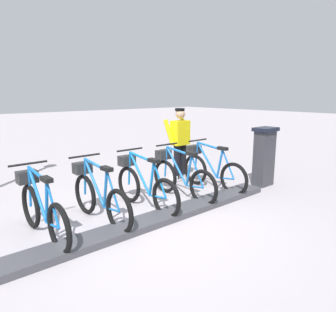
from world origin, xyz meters
TOP-DOWN VIEW (x-y plane):
  - ground_plane at (0.00, 0.00)m, footprint 60.00×60.00m
  - dock_rail_base at (0.00, 0.00)m, footprint 0.44×5.19m
  - payment_kiosk at (0.05, -3.07)m, footprint 0.36×0.52m
  - bike_docked_0 at (0.62, -1.99)m, footprint 1.72×0.54m
  - bike_docked_1 at (0.62, -1.12)m, footprint 1.72×0.54m
  - bike_docked_2 at (0.62, -0.24)m, footprint 1.72×0.54m
  - bike_docked_3 at (0.62, 0.64)m, footprint 1.72×0.54m
  - bike_docked_4 at (0.62, 1.52)m, footprint 1.72×0.54m
  - worker_near_rack at (1.64, -2.04)m, footprint 0.46×0.62m

SIDE VIEW (x-z plane):
  - ground_plane at x=0.00m, z-range 0.00..0.00m
  - dock_rail_base at x=0.00m, z-range 0.00..0.10m
  - bike_docked_0 at x=0.62m, z-range -0.08..0.94m
  - bike_docked_1 at x=0.62m, z-range -0.08..0.94m
  - bike_docked_2 at x=0.62m, z-range -0.08..0.94m
  - bike_docked_3 at x=0.62m, z-range -0.08..0.94m
  - bike_docked_4 at x=0.62m, z-range -0.08..0.94m
  - payment_kiosk at x=0.05m, z-range 0.03..1.31m
  - worker_near_rack at x=1.64m, z-range 0.08..1.74m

